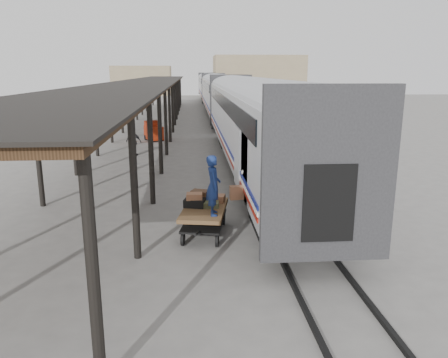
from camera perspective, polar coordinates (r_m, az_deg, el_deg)
ground at (r=14.03m, az=-4.72°, el=-6.68°), size 160.00×160.00×0.00m
train at (r=47.08m, az=-0.61°, el=11.19°), size 3.45×76.01×4.01m
canopy at (r=37.32m, az=-10.00°, el=12.29°), size 4.90×64.30×4.15m
rails at (r=47.48m, az=-0.61°, el=8.03°), size 1.54×150.00×0.12m
building_far at (r=92.19m, az=4.46°, el=13.29°), size 18.00×10.00×8.00m
building_left at (r=95.70m, az=-10.64°, el=12.53°), size 12.00×8.00×6.00m
baggage_cart at (r=13.45m, az=-2.58°, el=-4.63°), size 1.64×2.58×0.86m
suitcase_stack at (r=13.69m, az=-2.90°, el=-2.66°), size 1.35×1.05×0.43m
luggage_tug at (r=32.26m, az=-9.20°, el=6.12°), size 1.53×1.85×1.41m
porter at (r=12.52m, az=-1.40°, el=-0.83°), size 0.44×0.65×1.75m
pedestrian at (r=26.58m, az=-11.71°, el=4.80°), size 1.08×0.76×1.69m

